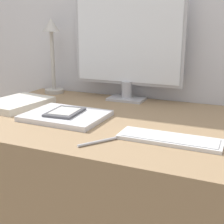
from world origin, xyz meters
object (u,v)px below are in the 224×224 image
object	(u,v)px
ereader	(65,112)
pen	(97,142)
desk_lamp	(52,47)
notebook	(18,103)
keyboard	(169,139)
laptop	(66,116)
monitor	(127,46)

from	to	relation	value
ereader	pen	world-z (taller)	ereader
desk_lamp	notebook	size ratio (longest dim) A/B	1.27
keyboard	laptop	size ratio (longest dim) A/B	1.05
notebook	laptop	bearing A→B (deg)	-13.33
laptop	ereader	size ratio (longest dim) A/B	1.93
desk_lamp	pen	size ratio (longest dim) A/B	3.34
keyboard	laptop	world-z (taller)	laptop
laptop	ereader	xyz separation A→B (m)	(-0.00, -0.00, 0.01)
monitor	ereader	size ratio (longest dim) A/B	3.34
monitor	desk_lamp	distance (m)	0.42
monitor	notebook	xyz separation A→B (m)	(-0.40, -0.31, -0.24)
monitor	laptop	xyz separation A→B (m)	(-0.11, -0.38, -0.25)
ereader	desk_lamp	size ratio (longest dim) A/B	0.42
ereader	notebook	world-z (taller)	same
monitor	desk_lamp	world-z (taller)	monitor
keyboard	notebook	bearing A→B (deg)	168.24
pen	ereader	bearing A→B (deg)	141.13
ereader	pen	xyz separation A→B (m)	(0.24, -0.19, -0.02)
ereader	laptop	bearing A→B (deg)	1.19
monitor	keyboard	world-z (taller)	monitor
pen	keyboard	bearing A→B (deg)	28.65
laptop	monitor	bearing A→B (deg)	73.88
laptop	ereader	distance (m)	0.02
keyboard	pen	world-z (taller)	keyboard
monitor	laptop	distance (m)	0.47
monitor	pen	distance (m)	0.64
pen	laptop	bearing A→B (deg)	140.68
laptop	pen	size ratio (longest dim) A/B	2.70
laptop	desk_lamp	distance (m)	0.54
desk_lamp	pen	bearing A→B (deg)	-46.54
laptop	ereader	bearing A→B (deg)	-178.81
ereader	desk_lamp	distance (m)	0.53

